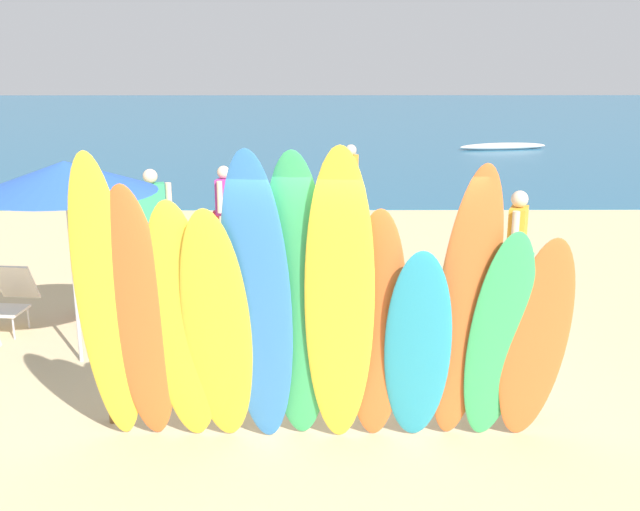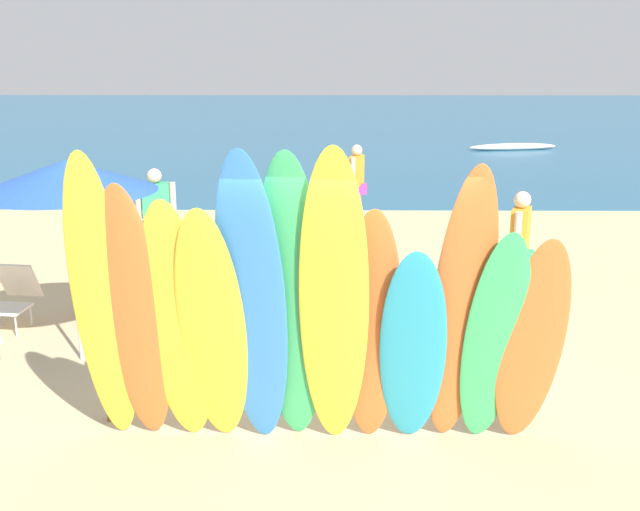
% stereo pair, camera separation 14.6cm
% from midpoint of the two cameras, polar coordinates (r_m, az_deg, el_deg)
% --- Properties ---
extents(ground, '(60.00, 60.00, 0.00)m').
position_cam_midpoint_polar(ground, '(20.79, -0.41, 5.94)').
color(ground, tan).
extents(ocean_water, '(60.00, 40.00, 0.02)m').
position_cam_midpoint_polar(ocean_water, '(36.29, -0.40, 10.04)').
color(ocean_water, '#235B7F').
rests_on(ocean_water, ground).
extents(surfboard_rack, '(4.07, 0.07, 0.71)m').
position_cam_midpoint_polar(surfboard_rack, '(7.11, -0.50, -8.25)').
color(surfboard_rack, brown).
rests_on(surfboard_rack, ground).
extents(surfboard_yellow_0, '(0.55, 0.95, 2.73)m').
position_cam_midpoint_polar(surfboard_yellow_0, '(6.48, -16.35, -3.84)').
color(surfboard_yellow_0, yellow).
rests_on(surfboard_yellow_0, ground).
extents(surfboard_orange_1, '(0.51, 0.82, 2.47)m').
position_cam_midpoint_polar(surfboard_orange_1, '(6.50, -13.99, -4.82)').
color(surfboard_orange_1, orange).
rests_on(surfboard_orange_1, ground).
extents(surfboard_yellow_2, '(0.60, 0.78, 2.34)m').
position_cam_midpoint_polar(surfboard_yellow_2, '(6.46, -10.92, -5.39)').
color(surfboard_yellow_2, yellow).
rests_on(surfboard_yellow_2, ground).
extents(surfboard_yellow_3, '(0.62, 0.85, 2.29)m').
position_cam_midpoint_polar(surfboard_yellow_3, '(6.39, -8.37, -5.76)').
color(surfboard_yellow_3, yellow).
rests_on(surfboard_yellow_3, ground).
extents(surfboard_blue_4, '(0.64, 0.92, 2.75)m').
position_cam_midpoint_polar(surfboard_blue_4, '(6.21, -5.36, -4.03)').
color(surfboard_blue_4, '#337AD1').
rests_on(surfboard_blue_4, ground).
extents(surfboard_green_5, '(0.62, 0.87, 2.72)m').
position_cam_midpoint_polar(surfboard_green_5, '(6.28, -2.39, -3.87)').
color(surfboard_green_5, '#38B266').
rests_on(surfboard_green_5, ground).
extents(surfboard_yellow_6, '(0.61, 0.91, 2.77)m').
position_cam_midpoint_polar(surfboard_yellow_6, '(6.17, 0.79, -3.95)').
color(surfboard_yellow_6, yellow).
rests_on(surfboard_yellow_6, ground).
extents(surfboard_orange_7, '(0.53, 0.63, 2.24)m').
position_cam_midpoint_polar(surfboard_orange_7, '(6.43, 3.63, -5.68)').
color(surfboard_orange_7, orange).
rests_on(surfboard_orange_7, ground).
extents(surfboard_teal_8, '(0.62, 0.74, 1.93)m').
position_cam_midpoint_polar(surfboard_teal_8, '(6.48, 6.70, -7.07)').
color(surfboard_teal_8, '#289EC6').
rests_on(surfboard_teal_8, ground).
extents(surfboard_orange_9, '(0.59, 0.83, 2.62)m').
position_cam_midpoint_polar(surfboard_orange_9, '(6.41, 10.24, -4.19)').
color(surfboard_orange_9, orange).
rests_on(surfboard_orange_9, ground).
extents(surfboard_green_10, '(0.59, 0.71, 2.07)m').
position_cam_midpoint_polar(surfboard_green_10, '(6.60, 12.63, -6.29)').
color(surfboard_green_10, '#38B266').
rests_on(surfboard_green_10, ground).
extents(surfboard_orange_11, '(0.63, 0.64, 2.00)m').
position_cam_midpoint_polar(surfboard_orange_11, '(6.72, 15.32, -6.37)').
color(surfboard_orange_11, orange).
rests_on(surfboard_orange_11, ground).
extents(beachgoer_near_rack, '(0.41, 0.57, 1.58)m').
position_cam_midpoint_polar(beachgoer_near_rack, '(15.12, 2.05, 5.83)').
color(beachgoer_near_rack, beige).
rests_on(beachgoer_near_rack, ground).
extents(beachgoer_midbeach, '(0.61, 0.30, 1.63)m').
position_cam_midpoint_polar(beachgoer_midbeach, '(12.05, -12.85, 3.11)').
color(beachgoer_midbeach, beige).
rests_on(beachgoer_midbeach, ground).
extents(beachgoer_strolling, '(0.42, 0.58, 1.63)m').
position_cam_midpoint_polar(beachgoer_strolling, '(10.35, 14.19, 1.00)').
color(beachgoer_strolling, beige).
rests_on(beachgoer_strolling, ground).
extents(beachgoer_photographing, '(0.40, 0.58, 1.55)m').
position_cam_midpoint_polar(beachgoer_photographing, '(12.72, -7.52, 3.78)').
color(beachgoer_photographing, beige).
rests_on(beachgoer_photographing, ground).
extents(beach_chair_blue, '(0.58, 0.78, 0.80)m').
position_cam_midpoint_polar(beach_chair_blue, '(10.29, -22.68, -2.81)').
color(beach_chair_blue, '#B7B7BC').
rests_on(beach_chair_blue, ground).
extents(beach_chair_striped, '(0.61, 0.79, 0.81)m').
position_cam_midpoint_polar(beach_chair_striped, '(10.27, -15.76, -2.20)').
color(beach_chair_striped, '#B7B7BC').
rests_on(beach_chair_striped, ground).
extents(beach_umbrella, '(1.93, 1.93, 2.28)m').
position_cam_midpoint_polar(beach_umbrella, '(8.51, -19.11, 5.60)').
color(beach_umbrella, silver).
rests_on(beach_umbrella, ground).
extents(distant_boat, '(3.17, 1.09, 0.25)m').
position_cam_midpoint_polar(distant_boat, '(27.08, 13.45, 7.99)').
color(distant_boat, silver).
rests_on(distant_boat, ground).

